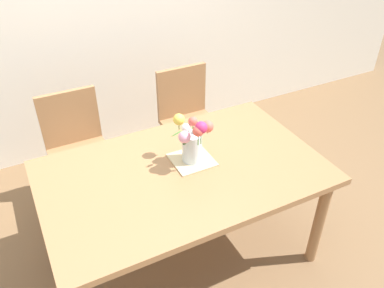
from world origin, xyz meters
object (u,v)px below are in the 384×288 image
Objects in this scene: dining_table at (183,180)px; chair_left at (77,144)px; chair_right at (188,116)px; flower_vase at (193,138)px.

chair_left reaches higher than dining_table.
chair_right is (0.90, 0.00, 0.00)m from chair_left.
dining_table is 1.83× the size of chair_left.
dining_table is at bearing 62.05° from chair_right.
chair_left is (-0.45, 0.85, -0.13)m from dining_table.
dining_table is at bearing -151.09° from flower_vase.
dining_table is at bearing 117.95° from chair_left.
flower_vase is at bearing 65.62° from chair_right.
chair_left and chair_right have the same top height.
chair_right is at bearing 65.62° from flower_vase.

